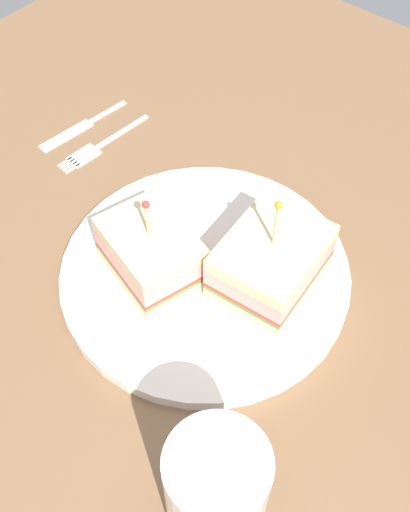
% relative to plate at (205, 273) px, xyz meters
% --- Properties ---
extents(ground_plane, '(1.03, 1.03, 0.02)m').
position_rel_plate_xyz_m(ground_plane, '(0.00, 0.00, -0.02)').
color(ground_plane, brown).
extents(plate, '(0.28, 0.28, 0.01)m').
position_rel_plate_xyz_m(plate, '(0.00, 0.00, 0.00)').
color(plate, silver).
rests_on(plate, ground_plane).
extents(sandwich_half_front, '(0.11, 0.09, 0.11)m').
position_rel_plate_xyz_m(sandwich_half_front, '(0.03, -0.05, 0.03)').
color(sandwich_half_front, beige).
rests_on(sandwich_half_front, plate).
extents(sandwich_half_back, '(0.09, 0.11, 0.10)m').
position_rel_plate_xyz_m(sandwich_half_back, '(-0.03, 0.04, 0.03)').
color(sandwich_half_back, beige).
rests_on(sandwich_half_back, plate).
extents(drink_glass, '(0.07, 0.07, 0.11)m').
position_rel_plate_xyz_m(drink_glass, '(-0.17, -0.15, 0.04)').
color(drink_glass, gold).
rests_on(drink_glass, ground_plane).
extents(fork, '(0.13, 0.02, 0.00)m').
position_rel_plate_xyz_m(fork, '(0.06, 0.22, -0.00)').
color(fork, silver).
rests_on(fork, ground_plane).
extents(knife, '(0.12, 0.02, 0.00)m').
position_rel_plate_xyz_m(knife, '(0.07, 0.26, -0.00)').
color(knife, silver).
rests_on(knife, ground_plane).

